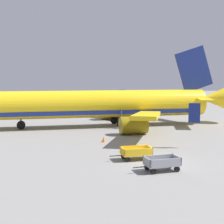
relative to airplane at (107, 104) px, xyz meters
The scene contains 5 objects.
ground_plane 19.35m from the airplane, 88.51° to the right, with size 220.00×220.00×0.00m, color gray.
airplane is the anchor object (origin of this frame).
baggage_cart_nearest 21.80m from the airplane, 90.33° to the right, with size 3.60×1.62×1.07m.
baggage_cart_second_in_row 18.32m from the airplane, 93.43° to the right, with size 3.58×1.49×1.07m.
traffic_cone_near_plane 11.01m from the airplane, 103.07° to the right, with size 0.42×0.42×0.56m, color orange.
Camera 1 is at (-9.12, -24.87, 7.08)m, focal length 52.43 mm.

